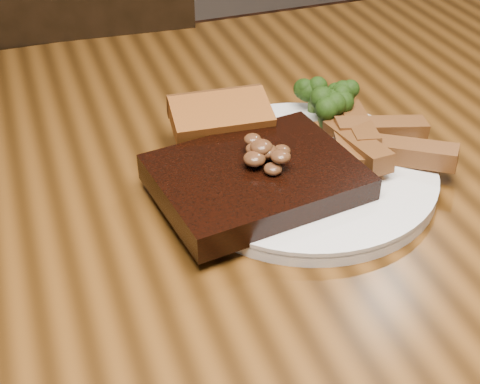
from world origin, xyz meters
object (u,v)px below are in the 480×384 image
object	(u,v)px
plate	(305,175)
garlic_bread	(221,132)
potato_wedges	(363,139)
chair_far	(74,155)
steak	(256,179)
dining_table	(222,287)

from	to	relation	value
plate	garlic_bread	bearing A→B (deg)	128.18
potato_wedges	plate	bearing A→B (deg)	-167.76
chair_far	steak	xyz separation A→B (m)	(0.13, -0.57, 0.30)
dining_table	chair_far	world-z (taller)	chair_far
plate	dining_table	bearing A→B (deg)	-164.96
plate	potato_wedges	xyz separation A→B (m)	(0.07, 0.02, 0.02)
chair_far	potato_wedges	distance (m)	0.67
dining_table	steak	xyz separation A→B (m)	(0.04, 0.01, 0.12)
garlic_bread	potato_wedges	size ratio (longest dim) A/B	0.82
dining_table	potato_wedges	xyz separation A→B (m)	(0.17, 0.04, 0.12)
chair_far	steak	size ratio (longest dim) A/B	4.75
steak	potato_wedges	xyz separation A→B (m)	(0.13, 0.03, -0.00)
dining_table	plate	world-z (taller)	plate
chair_far	garlic_bread	distance (m)	0.58
chair_far	plate	distance (m)	0.65
chair_far	plate	bearing A→B (deg)	113.26
dining_table	plate	size ratio (longest dim) A/B	6.14
plate	garlic_bread	xyz separation A→B (m)	(-0.06, 0.08, 0.02)
steak	chair_far	bearing A→B (deg)	95.10
dining_table	plate	xyz separation A→B (m)	(0.10, 0.03, 0.10)
dining_table	garlic_bread	size ratio (longest dim) A/B	15.67
steak	garlic_bread	xyz separation A→B (m)	(-0.00, 0.09, -0.00)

